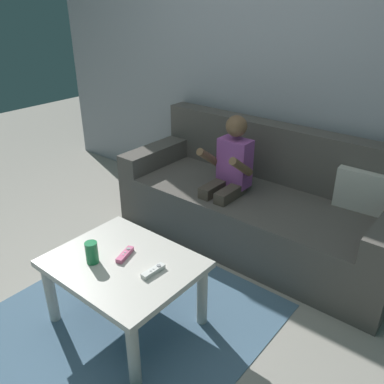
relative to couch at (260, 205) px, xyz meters
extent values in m
plane|color=#9E998E|center=(-0.21, -1.38, -0.29)|extent=(9.55, 9.55, 0.00)
cube|color=#999EA8|center=(-0.21, 0.39, 0.96)|extent=(4.78, 0.05, 2.50)
cube|color=#56514C|center=(-0.01, -0.06, -0.09)|extent=(2.06, 0.80, 0.40)
cube|color=#56514C|center=(-0.01, 0.26, 0.33)|extent=(2.06, 0.16, 0.43)
cube|color=#56514C|center=(-0.95, -0.06, 0.19)|extent=(0.18, 0.80, 0.16)
cube|color=silver|center=(0.65, 0.18, 0.25)|extent=(0.35, 0.14, 0.28)
cylinder|color=#4C4238|center=(-0.25, -0.38, -0.09)|extent=(0.08, 0.08, 0.40)
cylinder|color=#4C4238|center=(-0.11, -0.38, -0.09)|extent=(0.08, 0.08, 0.40)
cube|color=#4C4238|center=(-0.25, -0.24, 0.15)|extent=(0.09, 0.28, 0.09)
cube|color=#4C4238|center=(-0.11, -0.24, 0.15)|extent=(0.09, 0.28, 0.09)
cube|color=#994C9E|center=(-0.18, -0.10, 0.32)|extent=(0.23, 0.13, 0.35)
cylinder|color=brown|center=(-0.31, -0.22, 0.37)|extent=(0.06, 0.25, 0.20)
cylinder|color=brown|center=(-0.04, -0.22, 0.37)|extent=(0.06, 0.25, 0.20)
sphere|color=brown|center=(-0.18, -0.10, 0.59)|extent=(0.15, 0.15, 0.15)
cube|color=beige|center=(-0.12, -1.23, 0.11)|extent=(0.77, 0.62, 0.04)
cylinder|color=beige|center=(-0.46, -1.49, -0.10)|extent=(0.06, 0.06, 0.38)
cylinder|color=beige|center=(0.21, -1.49, -0.10)|extent=(0.06, 0.06, 0.38)
cylinder|color=beige|center=(-0.46, -0.97, -0.10)|extent=(0.06, 0.06, 0.38)
cylinder|color=beige|center=(0.21, -0.97, -0.10)|extent=(0.06, 0.06, 0.38)
cube|color=slate|center=(-0.12, -1.23, -0.29)|extent=(1.43, 1.47, 0.01)
cube|color=pink|center=(-0.15, -1.19, 0.14)|extent=(0.08, 0.14, 0.02)
cylinder|color=#99999E|center=(-0.16, -1.15, 0.15)|extent=(0.02, 0.02, 0.00)
cylinder|color=silver|center=(-0.15, -1.19, 0.15)|extent=(0.01, 0.01, 0.00)
cylinder|color=silver|center=(-0.14, -1.21, 0.15)|extent=(0.01, 0.01, 0.00)
cube|color=white|center=(0.07, -1.20, 0.14)|extent=(0.04, 0.14, 0.02)
cylinder|color=#99999E|center=(0.07, -1.16, 0.15)|extent=(0.02, 0.02, 0.00)
cylinder|color=silver|center=(0.07, -1.19, 0.15)|extent=(0.01, 0.01, 0.00)
cylinder|color=silver|center=(0.07, -1.21, 0.15)|extent=(0.01, 0.01, 0.00)
cylinder|color=#1E7F47|center=(-0.24, -1.33, 0.19)|extent=(0.07, 0.07, 0.12)
camera|label=1|loc=(1.26, -2.35, 1.41)|focal=37.57mm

